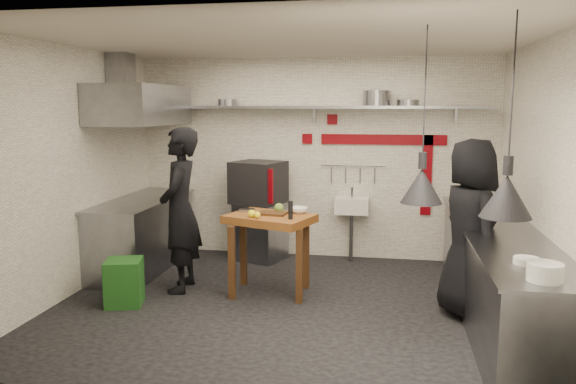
% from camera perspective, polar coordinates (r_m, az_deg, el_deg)
% --- Properties ---
extents(floor, '(5.00, 5.00, 0.00)m').
position_cam_1_polar(floor, '(6.21, 0.04, -11.42)').
color(floor, black).
rests_on(floor, ground).
extents(ceiling, '(5.00, 5.00, 0.00)m').
position_cam_1_polar(ceiling, '(5.86, 0.05, 15.21)').
color(ceiling, beige).
rests_on(ceiling, floor).
extents(wall_back, '(5.00, 0.04, 2.80)m').
position_cam_1_polar(wall_back, '(7.94, 2.69, 3.40)').
color(wall_back, white).
rests_on(wall_back, floor).
extents(wall_front, '(5.00, 0.04, 2.80)m').
position_cam_1_polar(wall_front, '(3.85, -5.42, -2.43)').
color(wall_front, white).
rests_on(wall_front, floor).
extents(wall_left, '(0.04, 4.20, 2.80)m').
position_cam_1_polar(wall_left, '(6.77, -21.29, 1.87)').
color(wall_left, white).
rests_on(wall_left, floor).
extents(wall_right, '(0.04, 4.20, 2.80)m').
position_cam_1_polar(wall_right, '(5.97, 24.39, 0.83)').
color(wall_right, white).
rests_on(wall_right, floor).
extents(red_band_horiz, '(1.70, 0.02, 0.14)m').
position_cam_1_polar(red_band_horiz, '(7.83, 9.63, 5.27)').
color(red_band_horiz, '#6F030B').
rests_on(red_band_horiz, wall_back).
extents(red_band_vert, '(0.14, 0.02, 1.10)m').
position_cam_1_polar(red_band_vert, '(7.89, 13.90, 1.66)').
color(red_band_vert, '#6F030B').
rests_on(red_band_vert, wall_back).
extents(red_tile_a, '(0.14, 0.02, 0.14)m').
position_cam_1_polar(red_tile_a, '(7.86, 4.53, 7.35)').
color(red_tile_a, '#6F030B').
rests_on(red_tile_a, wall_back).
extents(red_tile_b, '(0.14, 0.02, 0.14)m').
position_cam_1_polar(red_tile_b, '(7.91, 1.97, 5.42)').
color(red_tile_b, '#6F030B').
rests_on(red_tile_b, wall_back).
extents(back_shelf, '(4.60, 0.34, 0.04)m').
position_cam_1_polar(back_shelf, '(7.72, 2.56, 8.61)').
color(back_shelf, slate).
rests_on(back_shelf, wall_back).
extents(shelf_bracket_left, '(0.04, 0.06, 0.24)m').
position_cam_1_polar(shelf_bracket_left, '(8.33, -10.49, 7.80)').
color(shelf_bracket_left, slate).
rests_on(shelf_bracket_left, wall_back).
extents(shelf_bracket_mid, '(0.04, 0.06, 0.24)m').
position_cam_1_polar(shelf_bracket_mid, '(7.87, 2.70, 7.88)').
color(shelf_bracket_mid, slate).
rests_on(shelf_bracket_mid, wall_back).
extents(shelf_bracket_right, '(0.04, 0.06, 0.24)m').
position_cam_1_polar(shelf_bracket_right, '(7.86, 16.70, 7.52)').
color(shelf_bracket_right, slate).
rests_on(shelf_bracket_right, wall_back).
extents(pan_far_left, '(0.36, 0.36, 0.09)m').
position_cam_1_polar(pan_far_left, '(7.97, -6.14, 9.04)').
color(pan_far_left, slate).
rests_on(pan_far_left, back_shelf).
extents(pan_mid_left, '(0.28, 0.28, 0.07)m').
position_cam_1_polar(pan_mid_left, '(7.96, -5.97, 8.97)').
color(pan_mid_left, slate).
rests_on(pan_mid_left, back_shelf).
extents(stock_pot, '(0.39, 0.39, 0.20)m').
position_cam_1_polar(stock_pot, '(7.66, 8.99, 9.40)').
color(stock_pot, slate).
rests_on(stock_pot, back_shelf).
extents(pan_right, '(0.32, 0.32, 0.08)m').
position_cam_1_polar(pan_right, '(7.66, 12.09, 8.87)').
color(pan_right, slate).
rests_on(pan_right, back_shelf).
extents(oven_stand, '(0.75, 0.72, 0.80)m').
position_cam_1_polar(oven_stand, '(7.88, -2.80, -4.01)').
color(oven_stand, slate).
rests_on(oven_stand, floor).
extents(combi_oven, '(0.80, 0.77, 0.58)m').
position_cam_1_polar(combi_oven, '(7.77, -3.03, 0.98)').
color(combi_oven, black).
rests_on(combi_oven, oven_stand).
extents(oven_door, '(0.50, 0.21, 0.46)m').
position_cam_1_polar(oven_door, '(7.51, -3.25, 0.71)').
color(oven_door, '#6F030B').
rests_on(oven_door, combi_oven).
extents(oven_glass, '(0.32, 0.13, 0.34)m').
position_cam_1_polar(oven_glass, '(7.52, -3.57, 0.72)').
color(oven_glass, black).
rests_on(oven_glass, oven_door).
extents(hand_sink, '(0.46, 0.34, 0.22)m').
position_cam_1_polar(hand_sink, '(7.79, 6.51, -1.35)').
color(hand_sink, silver).
rests_on(hand_sink, wall_back).
extents(sink_tap, '(0.03, 0.03, 0.14)m').
position_cam_1_polar(sink_tap, '(7.76, 6.53, -0.04)').
color(sink_tap, slate).
rests_on(sink_tap, hand_sink).
extents(sink_drain, '(0.06, 0.06, 0.66)m').
position_cam_1_polar(sink_drain, '(7.84, 6.43, -4.57)').
color(sink_drain, slate).
rests_on(sink_drain, floor).
extents(utensil_rail, '(0.90, 0.02, 0.02)m').
position_cam_1_polar(utensil_rail, '(7.85, 6.64, 2.71)').
color(utensil_rail, slate).
rests_on(utensil_rail, wall_back).
extents(counter_right, '(0.70, 3.80, 0.90)m').
position_cam_1_polar(counter_right, '(6.09, 20.60, -7.95)').
color(counter_right, slate).
rests_on(counter_right, floor).
extents(counter_right_top, '(0.76, 3.90, 0.03)m').
position_cam_1_polar(counter_right_top, '(5.98, 20.84, -3.67)').
color(counter_right_top, slate).
rests_on(counter_right_top, counter_right).
extents(plate_stack, '(0.30, 0.30, 0.13)m').
position_cam_1_polar(plate_stack, '(4.34, 24.65, -7.41)').
color(plate_stack, silver).
rests_on(plate_stack, counter_right_top).
extents(small_bowl_right, '(0.22, 0.22, 0.05)m').
position_cam_1_polar(small_bowl_right, '(4.75, 23.08, -6.45)').
color(small_bowl_right, silver).
rests_on(small_bowl_right, counter_right_top).
extents(counter_left, '(0.70, 1.90, 0.90)m').
position_cam_1_polar(counter_left, '(7.68, -14.59, -4.24)').
color(counter_left, slate).
rests_on(counter_left, floor).
extents(counter_left_top, '(0.76, 2.00, 0.03)m').
position_cam_1_polar(counter_left_top, '(7.59, -14.72, -0.82)').
color(counter_left_top, slate).
rests_on(counter_left_top, counter_left).
extents(extractor_hood, '(0.78, 1.60, 0.50)m').
position_cam_1_polar(extractor_hood, '(7.47, -14.74, 8.55)').
color(extractor_hood, slate).
rests_on(extractor_hood, ceiling).
extents(hood_duct, '(0.28, 0.28, 0.50)m').
position_cam_1_polar(hood_duct, '(7.59, -16.61, 11.50)').
color(hood_duct, slate).
rests_on(hood_duct, ceiling).
extents(green_bin, '(0.46, 0.46, 0.50)m').
position_cam_1_polar(green_bin, '(6.40, -16.30, -8.79)').
color(green_bin, '#1D541A').
rests_on(green_bin, floor).
extents(prep_table, '(1.08, 0.91, 0.92)m').
position_cam_1_polar(prep_table, '(6.45, -1.84, -6.36)').
color(prep_table, brown).
rests_on(prep_table, floor).
extents(cutting_board, '(0.33, 0.25, 0.02)m').
position_cam_1_polar(cutting_board, '(6.37, -1.58, -2.19)').
color(cutting_board, '#432713').
rests_on(cutting_board, prep_table).
extents(pepper_mill, '(0.06, 0.06, 0.20)m').
position_cam_1_polar(pepper_mill, '(6.09, 0.26, -1.85)').
color(pepper_mill, black).
rests_on(pepper_mill, prep_table).
extents(lemon_a, '(0.10, 0.10, 0.09)m').
position_cam_1_polar(lemon_a, '(6.22, -3.70, -2.22)').
color(lemon_a, yellow).
rests_on(lemon_a, prep_table).
extents(lemon_b, '(0.09, 0.09, 0.07)m').
position_cam_1_polar(lemon_b, '(6.15, -3.15, -2.34)').
color(lemon_b, yellow).
rests_on(lemon_b, prep_table).
extents(veg_ball, '(0.14, 0.14, 0.11)m').
position_cam_1_polar(veg_ball, '(6.49, -0.93, -1.64)').
color(veg_ball, olive).
rests_on(veg_ball, prep_table).
extents(steel_tray, '(0.20, 0.15, 0.03)m').
position_cam_1_polar(steel_tray, '(6.56, -4.20, -1.85)').
color(steel_tray, slate).
rests_on(steel_tray, prep_table).
extents(bowl, '(0.23, 0.23, 0.07)m').
position_cam_1_polar(bowl, '(6.45, 1.10, -1.85)').
color(bowl, silver).
rests_on(bowl, prep_table).
extents(heat_lamp_near, '(0.46, 0.46, 1.48)m').
position_cam_1_polar(heat_lamp_near, '(4.87, 13.67, 7.52)').
color(heat_lamp_near, black).
rests_on(heat_lamp_near, ceiling).
extents(heat_lamp_far, '(0.42, 0.42, 1.46)m').
position_cam_1_polar(heat_lamp_far, '(4.31, 21.73, 7.16)').
color(heat_lamp_far, black).
rests_on(heat_lamp_far, ceiling).
extents(chef_left, '(0.53, 0.74, 1.90)m').
position_cam_1_polar(chef_left, '(6.59, -10.90, -1.82)').
color(chef_left, black).
rests_on(chef_left, floor).
extents(chef_right, '(0.83, 1.03, 1.82)m').
position_cam_1_polar(chef_right, '(5.98, 17.97, -3.55)').
color(chef_right, black).
rests_on(chef_right, floor).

